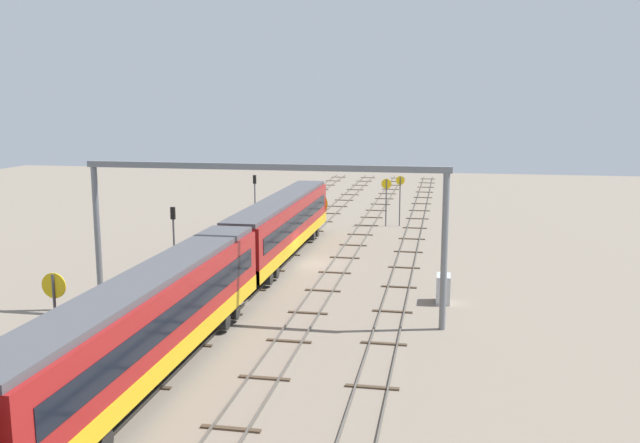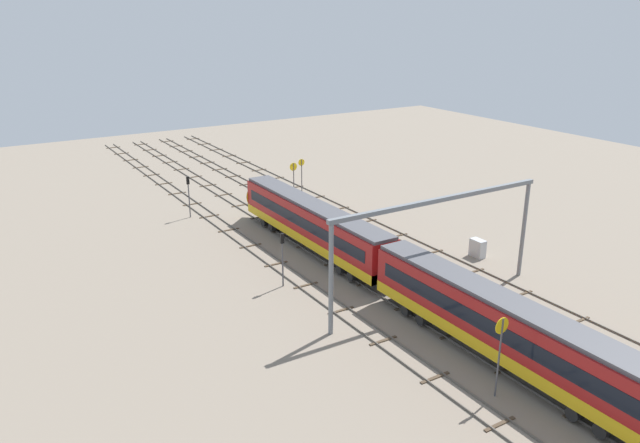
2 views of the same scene
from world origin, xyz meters
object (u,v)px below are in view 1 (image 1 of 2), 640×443
(speed_sign_mid_trackside, at_px, (400,194))
(train, at_px, (156,320))
(relay_cabinet, at_px, (443,289))
(speed_sign_far_trackside, at_px, (56,315))
(overhead_gantry, at_px, (262,201))
(signal_light_trackside_approach, at_px, (174,230))
(speed_sign_near_foreground, at_px, (386,195))
(signal_light_trackside_departure, at_px, (255,191))

(speed_sign_mid_trackside, bearing_deg, train, 168.51)
(train, height_order, relay_cabinet, train)
(speed_sign_mid_trackside, height_order, speed_sign_far_trackside, speed_sign_far_trackside)
(overhead_gantry, bearing_deg, relay_cabinet, -62.98)
(signal_light_trackside_approach, height_order, relay_cabinet, signal_light_trackside_approach)
(overhead_gantry, height_order, relay_cabinet, overhead_gantry)
(speed_sign_near_foreground, distance_m, signal_light_trackside_departure, 13.82)
(train, height_order, speed_sign_near_foreground, train)
(overhead_gantry, distance_m, speed_sign_far_trackside, 13.69)
(overhead_gantry, bearing_deg, signal_light_trackside_departure, 16.74)
(train, distance_m, overhead_gantry, 10.21)
(overhead_gantry, height_order, speed_sign_far_trackside, overhead_gantry)
(signal_light_trackside_departure, bearing_deg, speed_sign_far_trackside, -174.95)
(signal_light_trackside_departure, bearing_deg, overhead_gantry, -163.26)
(overhead_gantry, distance_m, signal_light_trackside_departure, 33.27)
(train, distance_m, relay_cabinet, 19.17)
(speed_sign_near_foreground, relative_size, speed_sign_mid_trackside, 0.95)
(train, xyz_separation_m, signal_light_trackside_approach, (18.15, 6.67, 0.55))
(overhead_gantry, xyz_separation_m, signal_light_trackside_approach, (9.25, 9.28, -3.71))
(speed_sign_near_foreground, bearing_deg, train, 170.29)
(signal_light_trackside_approach, relative_size, relay_cabinet, 2.77)
(train, relative_size, speed_sign_far_trackside, 13.71)
(speed_sign_far_trackside, xyz_separation_m, signal_light_trackside_departure, (43.71, 3.86, -0.49))
(speed_sign_near_foreground, height_order, signal_light_trackside_departure, signal_light_trackside_departure)
(speed_sign_mid_trackside, xyz_separation_m, relay_cabinet, (-26.55, -4.58, -2.39))
(train, height_order, speed_sign_mid_trackside, speed_sign_mid_trackside)
(overhead_gantry, xyz_separation_m, relay_cabinet, (5.22, -10.23, -6.02))
(train, relative_size, speed_sign_mid_trackside, 14.76)
(speed_sign_near_foreground, bearing_deg, relay_cabinet, -167.23)
(speed_sign_near_foreground, height_order, relay_cabinet, speed_sign_near_foreground)
(signal_light_trackside_approach, xyz_separation_m, relay_cabinet, (-4.03, -19.51, -2.31))
(signal_light_trackside_approach, distance_m, relay_cabinet, 20.06)
(train, xyz_separation_m, overhead_gantry, (8.90, -2.61, 4.25))
(signal_light_trackside_departure, bearing_deg, speed_sign_near_foreground, -90.92)
(train, distance_m, speed_sign_far_trackside, 4.49)
(speed_sign_mid_trackside, distance_m, relay_cabinet, 27.05)
(train, relative_size, signal_light_trackside_departure, 15.29)
(signal_light_trackside_departure, distance_m, relay_cabinet, 33.09)
(speed_sign_mid_trackside, height_order, signal_light_trackside_departure, speed_sign_mid_trackside)
(train, bearing_deg, signal_light_trackside_approach, 20.17)
(train, relative_size, signal_light_trackside_approach, 15.25)
(speed_sign_far_trackside, distance_m, signal_light_trackside_approach, 21.60)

